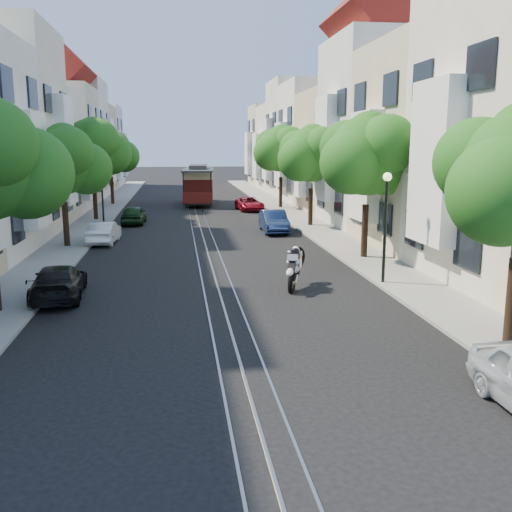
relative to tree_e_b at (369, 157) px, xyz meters
name	(u,v)px	position (x,y,z in m)	size (l,w,h in m)	color
ground	(196,214)	(-7.26, 19.02, -4.73)	(200.00, 200.00, 0.00)	black
sidewalk_east	(288,212)	(-0.01, 19.02, -4.67)	(2.50, 80.00, 0.12)	gray
sidewalk_west	(101,215)	(-14.51, 19.02, -4.67)	(2.50, 80.00, 0.12)	gray
rail_left	(189,214)	(-7.81, 19.02, -4.72)	(0.06, 80.00, 0.02)	gray
rail_slot	(196,214)	(-7.26, 19.02, -4.72)	(0.06, 80.00, 0.02)	gray
rail_right	(203,214)	(-6.71, 19.02, -4.72)	(0.06, 80.00, 0.02)	gray
lane_line	(196,214)	(-7.26, 19.02, -4.73)	(0.08, 80.00, 0.01)	tan
townhouses_east	(346,146)	(4.61, 18.94, 0.45)	(7.75, 72.00, 12.00)	beige
townhouses_west	(32,148)	(-19.13, 18.94, 0.35)	(7.75, 72.00, 11.76)	silver
tree_e_b	(369,157)	(0.00, 0.00, 0.00)	(4.93, 4.08, 6.68)	black
tree_e_c	(312,156)	(0.00, 11.00, -0.13)	(4.84, 3.99, 6.52)	black
tree_e_d	(282,150)	(0.00, 22.00, 0.13)	(5.01, 4.16, 6.85)	black
tree_w_b	(63,163)	(-14.40, 5.00, -0.34)	(4.72, 3.87, 6.27)	black
tree_w_c	(93,148)	(-14.40, 16.00, 0.34)	(5.13, 4.28, 7.09)	black
tree_w_d	(111,153)	(-14.40, 27.00, -0.13)	(4.84, 3.99, 6.52)	black
lamp_east	(386,211)	(-0.96, -4.98, -1.89)	(0.32, 0.32, 4.16)	black
lamp_west	(102,183)	(-13.56, 13.02, -1.89)	(0.32, 0.32, 4.16)	black
sportbike_rider	(295,265)	(-4.43, -5.01, -3.85)	(1.13, 2.17, 1.61)	black
cable_car	(199,183)	(-6.76, 26.53, -2.82)	(3.20, 8.56, 3.23)	black
parked_car_e_mid	(274,221)	(-2.86, 8.88, -4.06)	(1.42, 4.08, 1.34)	#0B1838
parked_car_e_far	(249,204)	(-2.86, 20.80, -4.18)	(1.85, 4.00, 1.11)	maroon
parked_car_w_near	(59,282)	(-12.86, -5.33, -4.14)	(1.66, 4.09, 1.19)	black
parked_car_w_mid	(104,232)	(-12.70, 6.15, -4.13)	(1.28, 3.66, 1.21)	white
parked_car_w_far	(134,215)	(-11.66, 13.80, -4.10)	(1.49, 3.71, 1.26)	black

